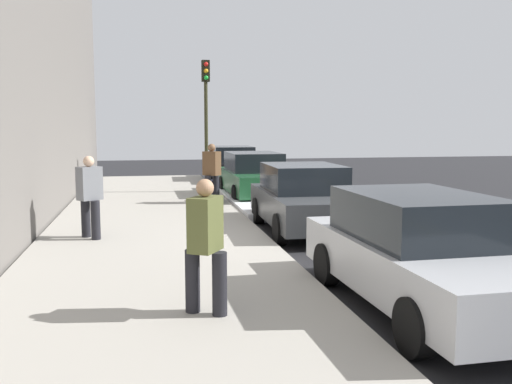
% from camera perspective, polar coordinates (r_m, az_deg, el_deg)
% --- Properties ---
extents(ground_plane, '(56.00, 56.00, 0.00)m').
position_cam_1_polar(ground_plane, '(12.41, 5.26, -4.47)').
color(ground_plane, black).
extents(sidewalk, '(28.00, 4.60, 0.15)m').
position_cam_1_polar(sidewalk, '(11.90, -10.22, -4.66)').
color(sidewalk, '#A39E93').
rests_on(sidewalk, ground).
extents(lane_stripe_centre, '(28.00, 0.14, 0.01)m').
position_cam_1_polar(lane_stripe_centre, '(13.64, 18.29, -3.75)').
color(lane_stripe_centre, gold).
rests_on(lane_stripe_centre, ground).
extents(snow_bank_curb, '(6.95, 0.56, 0.22)m').
position_cam_1_polar(snow_bank_curb, '(17.43, -1.94, -0.83)').
color(snow_bank_curb, white).
rests_on(snow_bank_curb, ground).
extents(parked_car_black, '(4.21, 1.95, 1.51)m').
position_cam_1_polar(parked_car_black, '(23.80, -2.34, 2.76)').
color(parked_car_black, black).
rests_on(parked_car_black, ground).
extents(parked_car_green, '(4.46, 1.94, 1.51)m').
position_cam_1_polar(parked_car_green, '(18.49, -0.16, 1.63)').
color(parked_car_green, black).
rests_on(parked_car_green, ground).
extents(parked_car_charcoal, '(4.17, 1.98, 1.51)m').
position_cam_1_polar(parked_car_charcoal, '(12.87, 4.85, -0.65)').
color(parked_car_charcoal, black).
rests_on(parked_car_charcoal, ground).
extents(parked_car_silver, '(4.46, 1.98, 1.51)m').
position_cam_1_polar(parked_car_silver, '(7.76, 16.29, -5.80)').
color(parked_car_silver, black).
rests_on(parked_car_silver, ground).
extents(pedestrian_grey_coat, '(0.49, 0.52, 1.65)m').
position_cam_1_polar(pedestrian_grey_coat, '(11.76, -16.31, -0.25)').
color(pedestrian_grey_coat, black).
rests_on(pedestrian_grey_coat, sidewalk).
extents(pedestrian_olive_coat, '(0.52, 0.48, 1.63)m').
position_cam_1_polar(pedestrian_olive_coat, '(6.80, -5.08, -5.07)').
color(pedestrian_olive_coat, black).
rests_on(pedestrian_olive_coat, sidewalk).
extents(pedestrian_brown_coat, '(0.53, 0.54, 1.72)m').
position_cam_1_polar(pedestrian_brown_coat, '(16.53, -4.45, 2.07)').
color(pedestrian_brown_coat, black).
rests_on(pedestrian_brown_coat, sidewalk).
extents(traffic_light_pole, '(0.35, 0.26, 4.39)m').
position_cam_1_polar(traffic_light_pole, '(19.32, -5.04, 8.82)').
color(traffic_light_pole, '#2D2D19').
rests_on(traffic_light_pole, sidewalk).
extents(rolling_suitcase, '(0.34, 0.22, 0.99)m').
position_cam_1_polar(rolling_suitcase, '(17.00, -4.13, 0.18)').
color(rolling_suitcase, '#191E38').
rests_on(rolling_suitcase, sidewalk).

